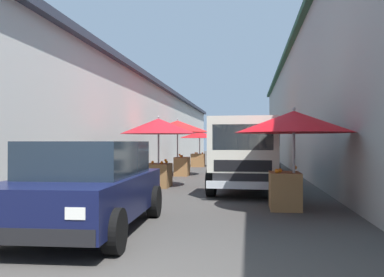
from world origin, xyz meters
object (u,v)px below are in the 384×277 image
(fruit_stall_mid_lane, at_px, (253,134))
(plastic_stool, at_px, (154,189))
(fruit_stall_near_right, at_px, (292,132))
(fruit_stall_near_left, at_px, (178,130))
(vendor_by_crates, at_px, (259,153))
(hatchback_car, at_px, (87,185))
(delivery_truck, at_px, (246,156))
(fruit_stall_far_right, at_px, (199,139))
(fruit_stall_far_left, at_px, (158,134))

(fruit_stall_mid_lane, distance_m, plastic_stool, 12.31)
(fruit_stall_near_right, distance_m, fruit_stall_near_left, 9.26)
(vendor_by_crates, xyz_separation_m, plastic_stool, (-9.75, 2.69, -0.60))
(fruit_stall_mid_lane, relative_size, plastic_stool, 6.66)
(hatchback_car, bearing_deg, fruit_stall_near_right, -55.19)
(hatchback_car, height_order, delivery_truck, delivery_truck)
(fruit_stall_far_right, bearing_deg, hatchback_car, -179.21)
(fruit_stall_near_left, xyz_separation_m, plastic_stool, (-7.73, -0.76, -1.61))
(fruit_stall_far_left, bearing_deg, plastic_stool, -169.38)
(hatchback_car, relative_size, delivery_truck, 0.79)
(delivery_truck, bearing_deg, plastic_stool, 132.30)
(fruit_stall_mid_lane, relative_size, fruit_stall_far_left, 1.20)
(fruit_stall_far_left, xyz_separation_m, plastic_stool, (-3.26, -0.61, -1.36))
(fruit_stall_near_left, relative_size, plastic_stool, 6.33)
(fruit_stall_mid_lane, distance_m, fruit_stall_far_left, 9.23)
(fruit_stall_far_right, xyz_separation_m, fruit_stall_near_right, (-14.86, -3.76, 0.06))
(hatchback_car, xyz_separation_m, plastic_stool, (3.11, -0.38, -0.41))
(fruit_stall_mid_lane, height_order, delivery_truck, fruit_stall_mid_lane)
(fruit_stall_mid_lane, bearing_deg, fruit_stall_far_left, 160.79)
(fruit_stall_far_right, bearing_deg, delivery_truck, -167.26)
(fruit_stall_near_right, distance_m, delivery_truck, 2.87)
(fruit_stall_mid_lane, xyz_separation_m, hatchback_car, (-15.09, 2.81, -1.09))
(fruit_stall_near_right, bearing_deg, delivery_truck, 20.69)
(fruit_stall_far_right, relative_size, delivery_truck, 0.47)
(fruit_stall_near_right, relative_size, hatchback_car, 0.62)
(hatchback_car, bearing_deg, vendor_by_crates, -13.46)
(fruit_stall_far_left, relative_size, delivery_truck, 0.48)
(fruit_stall_far_right, height_order, fruit_stall_mid_lane, fruit_stall_mid_lane)
(fruit_stall_far_left, bearing_deg, delivery_truck, -115.31)
(fruit_stall_far_right, bearing_deg, fruit_stall_far_left, -179.94)
(fruit_stall_far_right, relative_size, fruit_stall_far_left, 0.97)
(fruit_stall_near_left, relative_size, fruit_stall_far_left, 1.14)
(fruit_stall_far_left, bearing_deg, fruit_stall_far_right, 0.06)
(delivery_truck, relative_size, vendor_by_crates, 3.11)
(fruit_stall_near_left, bearing_deg, delivery_truck, -153.29)
(fruit_stall_far_left, xyz_separation_m, hatchback_car, (-6.37, -0.23, -0.95))
(fruit_stall_far_right, distance_m, vendor_by_crates, 5.59)
(plastic_stool, bearing_deg, fruit_stall_mid_lane, -11.45)
(fruit_stall_far_right, bearing_deg, fruit_stall_near_left, 178.74)
(fruit_stall_far_left, distance_m, hatchback_car, 6.44)
(hatchback_car, height_order, vendor_by_crates, vendor_by_crates)
(fruit_stall_far_left, relative_size, hatchback_car, 0.61)
(fruit_stall_far_right, height_order, fruit_stall_far_left, fruit_stall_far_left)
(fruit_stall_mid_lane, height_order, fruit_stall_near_left, fruit_stall_near_left)
(fruit_stall_far_left, xyz_separation_m, vendor_by_crates, (6.49, -3.30, -0.76))
(fruit_stall_far_right, height_order, fruit_stall_near_right, fruit_stall_near_right)
(delivery_truck, bearing_deg, fruit_stall_far_right, 12.74)
(fruit_stall_far_left, relative_size, plastic_stool, 5.55)
(fruit_stall_far_right, xyz_separation_m, vendor_by_crates, (-4.45, -3.31, -0.67))
(vendor_by_crates, distance_m, plastic_stool, 10.13)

